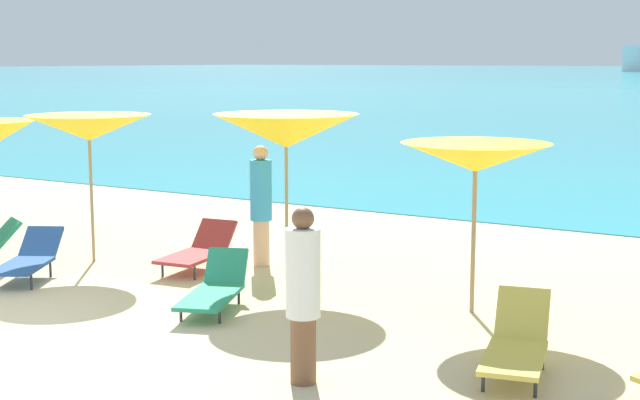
% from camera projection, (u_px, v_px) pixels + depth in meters
% --- Properties ---
extents(ground_plane, '(50.00, 100.00, 0.30)m').
position_uv_depth(ground_plane, '(381.00, 217.00, 18.78)').
color(ground_plane, beige).
extents(umbrella_4, '(2.03, 2.03, 2.26)m').
position_uv_depth(umbrella_4, '(89.00, 128.00, 13.64)').
color(umbrella_4, '#9E7F59').
rests_on(umbrella_4, ground_plane).
extents(umbrella_5, '(2.23, 2.23, 2.35)m').
position_uv_depth(umbrella_5, '(286.00, 131.00, 12.48)').
color(umbrella_5, '#9E7F59').
rests_on(umbrella_5, ground_plane).
extents(umbrella_6, '(1.90, 1.90, 2.10)m').
position_uv_depth(umbrella_6, '(476.00, 158.00, 10.85)').
color(umbrella_6, '#9E7F59').
rests_on(umbrella_6, ground_plane).
extents(lounge_chair_1, '(1.21, 1.62, 0.64)m').
position_uv_depth(lounge_chair_1, '(29.00, 258.00, 12.75)').
color(lounge_chair_1, '#1E478C').
rests_on(lounge_chair_1, ground_plane).
extents(lounge_chair_2, '(1.06, 1.63, 0.64)m').
position_uv_depth(lounge_chair_2, '(215.00, 289.00, 11.26)').
color(lounge_chair_2, '#268C66').
rests_on(lounge_chair_2, ground_plane).
extents(lounge_chair_7, '(0.86, 1.57, 0.73)m').
position_uv_depth(lounge_chair_7, '(517.00, 344.00, 8.90)').
color(lounge_chair_7, '#D8BF4C').
rests_on(lounge_chair_7, ground_plane).
extents(lounge_chair_12, '(0.79, 1.50, 0.66)m').
position_uv_depth(lounge_chair_12, '(198.00, 250.00, 13.33)').
color(lounge_chair_12, '#A53333').
rests_on(lounge_chair_12, ground_plane).
extents(beachgoer_2, '(0.33, 0.33, 1.83)m').
position_uv_depth(beachgoer_2, '(261.00, 202.00, 13.52)').
color(beachgoer_2, '#DBAA84').
rests_on(beachgoer_2, ground_plane).
extents(beachgoer_3, '(0.33, 0.33, 1.72)m').
position_uv_depth(beachgoer_3, '(303.00, 291.00, 8.57)').
color(beachgoer_3, brown).
rests_on(beachgoer_3, ground_plane).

